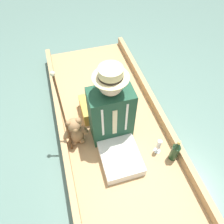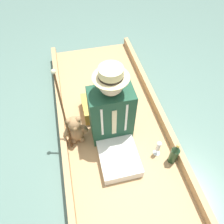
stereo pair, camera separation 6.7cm
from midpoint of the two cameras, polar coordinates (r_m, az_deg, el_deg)
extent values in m
plane|color=slate|center=(2.53, 1.40, -6.19)|extent=(16.00, 16.00, 0.00)
cube|color=tan|center=(2.49, 1.43, -5.52)|extent=(1.18, 3.13, 0.11)
cube|color=tan|center=(2.55, 13.79, -1.65)|extent=(0.06, 3.13, 0.10)
cube|color=tan|center=(2.38, -11.79, -6.57)|extent=(0.06, 3.13, 0.10)
cube|color=#B7933D|center=(2.54, -1.45, 1.60)|extent=(0.48, 0.34, 0.17)
cube|color=white|center=(2.21, 2.72, -12.05)|extent=(0.38, 0.43, 0.11)
cube|color=#19422D|center=(2.16, 0.66, -0.86)|extent=(0.42, 0.25, 0.65)
cube|color=beige|center=(2.04, 1.54, -2.87)|extent=(0.04, 0.01, 0.36)
cube|color=white|center=(2.04, 4.70, -1.71)|extent=(0.02, 0.01, 0.39)
cube|color=white|center=(2.00, -1.65, -2.91)|extent=(0.02, 0.01, 0.39)
sphere|color=beige|center=(1.83, 0.79, 7.44)|extent=(0.22, 0.22, 0.22)
cylinder|color=beige|center=(1.78, 0.81, 9.06)|extent=(0.31, 0.31, 0.01)
cylinder|color=beige|center=(1.75, 0.83, 10.26)|extent=(0.20, 0.20, 0.09)
cylinder|color=black|center=(1.77, 0.82, 9.46)|extent=(0.21, 0.21, 0.02)
ellipsoid|color=#9E754C|center=(2.31, -8.51, -5.36)|extent=(0.16, 0.13, 0.24)
sphere|color=#9E754C|center=(2.17, -9.04, -2.86)|extent=(0.14, 0.14, 0.14)
sphere|color=olive|center=(2.14, -8.80, -4.25)|extent=(0.05, 0.05, 0.05)
sphere|color=#9E754C|center=(2.13, -7.94, -1.83)|extent=(0.06, 0.06, 0.06)
sphere|color=#9E754C|center=(2.13, -10.47, -2.29)|extent=(0.06, 0.06, 0.06)
cylinder|color=#9E754C|center=(2.27, -6.51, -4.41)|extent=(0.09, 0.06, 0.10)
cylinder|color=#9E754C|center=(2.28, -10.75, -5.16)|extent=(0.09, 0.06, 0.10)
sphere|color=#9E754C|center=(2.36, -7.12, -7.00)|extent=(0.07, 0.07, 0.07)
sphere|color=#9E754C|center=(2.37, -9.17, -7.36)|extent=(0.07, 0.07, 0.07)
cylinder|color=silver|center=(2.35, 12.31, -10.40)|extent=(0.07, 0.07, 0.01)
cylinder|color=silver|center=(2.32, 12.46, -9.98)|extent=(0.01, 0.01, 0.07)
cylinder|color=silver|center=(2.23, 12.88, -8.80)|extent=(0.04, 0.04, 0.12)
cylinder|color=brown|center=(2.08, -11.58, -0.56)|extent=(0.02, 0.23, 0.86)
sphere|color=beige|center=(1.85, -14.04, 10.20)|extent=(0.04, 0.04, 0.04)
cylinder|color=#19381E|center=(2.26, 16.63, -10.86)|extent=(0.08, 0.08, 0.21)
cone|color=#19381E|center=(2.13, 17.54, -8.99)|extent=(0.07, 0.07, 0.09)
cylinder|color=gold|center=(2.10, 17.83, -8.39)|extent=(0.03, 0.03, 0.03)
camera|label=1|loc=(0.03, -89.06, 1.18)|focal=35.00mm
camera|label=2|loc=(0.03, 90.94, -1.18)|focal=35.00mm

